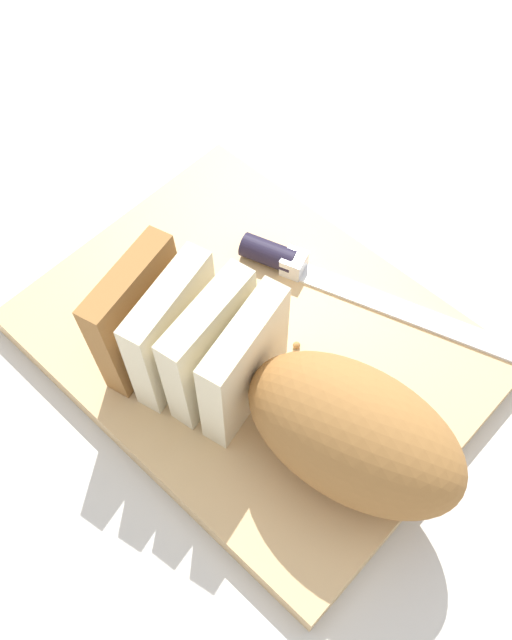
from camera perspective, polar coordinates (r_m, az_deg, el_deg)
The scene contains 8 objects.
ground_plane at distance 0.66m, azimuth -0.00°, elevation -2.46°, with size 3.00×3.00×0.00m, color beige.
cutting_board at distance 0.65m, azimuth -0.00°, elevation -1.95°, with size 0.38×0.29×0.02m, color tan.
bread_loaf at distance 0.55m, azimuth 3.14°, elevation -6.23°, with size 0.31×0.14×0.11m.
bread_knife at distance 0.67m, azimuth 4.24°, elevation 3.84°, with size 0.27×0.09×0.02m.
crumb_near_knife at distance 0.63m, azimuth -3.03°, elevation -3.49°, with size 0.01×0.01×0.01m, color #A8753D.
crumb_near_loaf at distance 0.64m, azimuth 3.18°, elevation -1.97°, with size 0.01×0.01×0.01m, color #A8753D.
crumb_stray_left at distance 0.63m, azimuth 4.42°, elevation -2.70°, with size 0.00×0.00×0.00m, color #A8753D.
crumb_stray_right at distance 0.67m, azimuth -3.30°, elevation 2.21°, with size 0.00×0.00×0.00m, color #A8753D.
Camera 1 is at (-0.21, 0.25, 0.58)m, focal length 41.14 mm.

